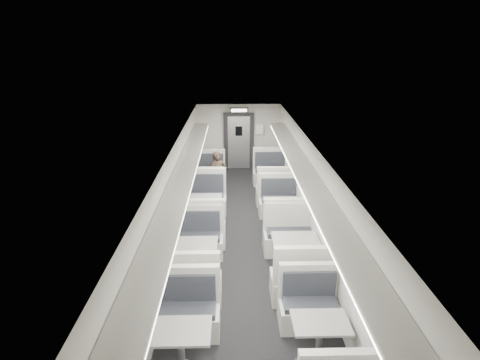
{
  "coord_description": "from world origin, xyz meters",
  "views": [
    {
      "loc": [
        -0.26,
        -7.44,
        4.48
      ],
      "look_at": [
        -0.06,
        1.48,
        1.18
      ],
      "focal_mm": 28.0,
      "sensor_mm": 36.0,
      "label": 1
    }
  ],
  "objects_px": {
    "booth_right_a": "(272,181)",
    "booth_left_a": "(209,180)",
    "vestibule_door": "(239,142)",
    "passenger": "(218,175)",
    "exit_sign": "(239,110)",
    "booth_left_d": "(181,350)",
    "booth_right_c": "(295,255)",
    "booth_right_d": "(319,340)",
    "booth_left_b": "(203,213)",
    "booth_right_b": "(282,214)",
    "booth_left_c": "(196,259)"
  },
  "relations": [
    {
      "from": "booth_right_b",
      "to": "passenger",
      "type": "xyz_separation_m",
      "value": [
        -1.68,
        2.1,
        0.33
      ]
    },
    {
      "from": "booth_right_a",
      "to": "passenger",
      "type": "distance_m",
      "value": 1.73
    },
    {
      "from": "passenger",
      "to": "vestibule_door",
      "type": "distance_m",
      "value": 2.83
    },
    {
      "from": "booth_left_c",
      "to": "booth_right_c",
      "type": "height_order",
      "value": "booth_right_c"
    },
    {
      "from": "booth_left_c",
      "to": "exit_sign",
      "type": "distance_m",
      "value": 6.74
    },
    {
      "from": "passenger",
      "to": "exit_sign",
      "type": "bearing_deg",
      "value": 56.28
    },
    {
      "from": "booth_left_d",
      "to": "booth_right_d",
      "type": "relative_size",
      "value": 1.05
    },
    {
      "from": "vestibule_door",
      "to": "exit_sign",
      "type": "distance_m",
      "value": 1.33
    },
    {
      "from": "booth_right_d",
      "to": "exit_sign",
      "type": "distance_m",
      "value": 8.85
    },
    {
      "from": "booth_left_d",
      "to": "booth_right_b",
      "type": "bearing_deg",
      "value": 65.53
    },
    {
      "from": "booth_right_b",
      "to": "vestibule_door",
      "type": "distance_m",
      "value": 4.98
    },
    {
      "from": "booth_right_c",
      "to": "booth_right_d",
      "type": "bearing_deg",
      "value": -90.0
    },
    {
      "from": "booth_left_a",
      "to": "booth_left_d",
      "type": "relative_size",
      "value": 0.98
    },
    {
      "from": "exit_sign",
      "to": "vestibule_door",
      "type": "bearing_deg",
      "value": 90.0
    },
    {
      "from": "booth_left_a",
      "to": "booth_right_c",
      "type": "height_order",
      "value": "booth_right_c"
    },
    {
      "from": "booth_right_c",
      "to": "passenger",
      "type": "height_order",
      "value": "passenger"
    },
    {
      "from": "vestibule_door",
      "to": "exit_sign",
      "type": "bearing_deg",
      "value": -90.0
    },
    {
      "from": "booth_left_c",
      "to": "exit_sign",
      "type": "relative_size",
      "value": 3.45
    },
    {
      "from": "booth_right_c",
      "to": "vestibule_door",
      "type": "relative_size",
      "value": 1.08
    },
    {
      "from": "vestibule_door",
      "to": "booth_right_a",
      "type": "bearing_deg",
      "value": -67.94
    },
    {
      "from": "passenger",
      "to": "vestibule_door",
      "type": "bearing_deg",
      "value": 59.16
    },
    {
      "from": "booth_right_d",
      "to": "exit_sign",
      "type": "bearing_deg",
      "value": 96.65
    },
    {
      "from": "booth_left_d",
      "to": "booth_right_d",
      "type": "height_order",
      "value": "booth_left_d"
    },
    {
      "from": "passenger",
      "to": "booth_right_b",
      "type": "bearing_deg",
      "value": -68.2
    },
    {
      "from": "vestibule_door",
      "to": "booth_left_d",
      "type": "bearing_deg",
      "value": -96.19
    },
    {
      "from": "booth_left_a",
      "to": "exit_sign",
      "type": "xyz_separation_m",
      "value": [
        1.0,
        1.74,
        1.91
      ]
    },
    {
      "from": "booth_right_b",
      "to": "exit_sign",
      "type": "distance_m",
      "value": 4.84
    },
    {
      "from": "vestibule_door",
      "to": "booth_left_c",
      "type": "bearing_deg",
      "value": -98.28
    },
    {
      "from": "booth_left_d",
      "to": "vestibule_door",
      "type": "bearing_deg",
      "value": 83.81
    },
    {
      "from": "booth_left_c",
      "to": "booth_left_d",
      "type": "xyz_separation_m",
      "value": [
        0.0,
        -2.35,
        -0.0
      ]
    },
    {
      "from": "booth_right_c",
      "to": "booth_right_a",
      "type": "bearing_deg",
      "value": 90.0
    },
    {
      "from": "booth_left_b",
      "to": "booth_left_d",
      "type": "height_order",
      "value": "booth_left_b"
    },
    {
      "from": "booth_right_a",
      "to": "passenger",
      "type": "bearing_deg",
      "value": -171.05
    },
    {
      "from": "exit_sign",
      "to": "booth_right_b",
      "type": "bearing_deg",
      "value": -77.04
    },
    {
      "from": "vestibule_door",
      "to": "booth_right_b",
      "type": "bearing_deg",
      "value": -78.31
    },
    {
      "from": "booth_right_a",
      "to": "booth_left_b",
      "type": "bearing_deg",
      "value": -131.23
    },
    {
      "from": "booth_right_a",
      "to": "vestibule_door",
      "type": "xyz_separation_m",
      "value": [
        -1.0,
        2.47,
        0.64
      ]
    },
    {
      "from": "booth_left_a",
      "to": "booth_left_d",
      "type": "distance_m",
      "value": 7.0
    },
    {
      "from": "booth_left_d",
      "to": "passenger",
      "type": "relative_size",
      "value": 1.48
    },
    {
      "from": "booth_right_d",
      "to": "passenger",
      "type": "height_order",
      "value": "passenger"
    },
    {
      "from": "booth_right_a",
      "to": "booth_left_a",
      "type": "bearing_deg",
      "value": 173.07
    },
    {
      "from": "vestibule_door",
      "to": "booth_right_d",
      "type": "bearing_deg",
      "value": -83.71
    },
    {
      "from": "exit_sign",
      "to": "passenger",
      "type": "bearing_deg",
      "value": -106.86
    },
    {
      "from": "booth_left_a",
      "to": "booth_left_b",
      "type": "bearing_deg",
      "value": -90.0
    },
    {
      "from": "booth_left_a",
      "to": "vestibule_door",
      "type": "height_order",
      "value": "vestibule_door"
    },
    {
      "from": "booth_left_c",
      "to": "booth_left_d",
      "type": "relative_size",
      "value": 1.01
    },
    {
      "from": "booth_right_a",
      "to": "vestibule_door",
      "type": "relative_size",
      "value": 1.07
    },
    {
      "from": "passenger",
      "to": "booth_left_b",
      "type": "bearing_deg",
      "value": -115.88
    },
    {
      "from": "booth_left_a",
      "to": "booth_right_a",
      "type": "xyz_separation_m",
      "value": [
        2.0,
        -0.24,
        0.03
      ]
    },
    {
      "from": "booth_right_c",
      "to": "vestibule_door",
      "type": "distance_m",
      "value": 6.9
    }
  ]
}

